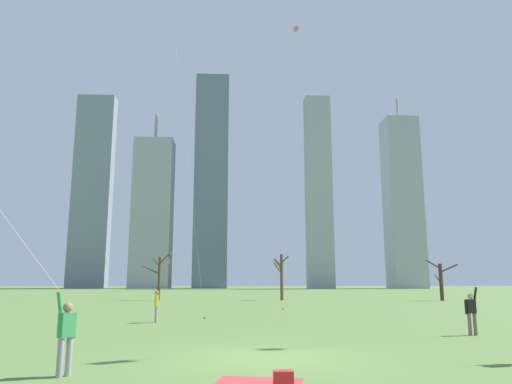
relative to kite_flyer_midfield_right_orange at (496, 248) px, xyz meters
name	(u,v)px	position (x,y,z in m)	size (l,w,h in m)	color
ground_plane	(267,358)	(-9.79, -5.34, -3.45)	(400.00, 400.00, 0.00)	#5B7A3D
kite_flyer_midfield_right_orange	(496,248)	(0.00, 0.00, 0.00)	(10.85, 0.83, 21.55)	#726656
bystander_watching_nearby	(157,305)	(-14.66, 6.49, -2.54)	(0.24, 0.51, 1.62)	gray
distant_kite_low_near_trees_pink	(294,73)	(-5.49, 20.04, 16.57)	(2.09, 3.11, 24.89)	pink
picnic_spot	(272,381)	(-9.94, -8.85, -3.35)	(2.06, 1.75, 0.31)	#CC3838
bare_tree_left_of_center	(159,275)	(-18.87, 35.76, -0.69)	(3.32, 2.52, 5.23)	#4C3828
bare_tree_leftmost	(441,279)	(12.18, 33.21, -1.14)	(3.76, 2.01, 4.41)	#423326
bare_tree_rightmost	(281,274)	(-5.18, 35.51, -0.60)	(1.85, 2.16, 5.10)	brown
skyline_slender_spire	(403,202)	(40.05, 119.63, 21.97)	(9.61, 8.97, 57.65)	#9EA3AD
skyline_squat_block	(212,180)	(-17.25, 127.96, 29.74)	(10.28, 9.62, 66.37)	slate
skyline_tall_tower	(153,212)	(-34.67, 125.09, 18.94)	(11.51, 8.92, 53.50)	#9EA3AD
skyline_mid_tower_right	(319,190)	(14.61, 118.45, 24.98)	(7.42, 5.21, 56.86)	#9EA3AD
skyline_wide_slab	(92,189)	(-54.40, 130.23, 26.81)	(11.59, 5.17, 60.52)	gray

